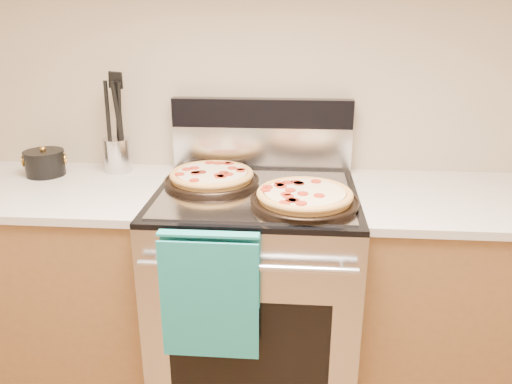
# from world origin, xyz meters

# --- Properties ---
(wall_back) EXTENTS (4.00, 0.00, 4.00)m
(wall_back) POSITION_xyz_m (0.00, 2.00, 1.35)
(wall_back) COLOR tan
(wall_back) RESTS_ON ground
(range_body) EXTENTS (0.76, 0.68, 0.90)m
(range_body) POSITION_xyz_m (0.00, 1.65, 0.45)
(range_body) COLOR #B7B7BC
(range_body) RESTS_ON ground
(oven_window) EXTENTS (0.56, 0.01, 0.40)m
(oven_window) POSITION_xyz_m (0.00, 1.31, 0.45)
(oven_window) COLOR black
(oven_window) RESTS_ON range_body
(cooktop) EXTENTS (0.76, 0.68, 0.02)m
(cooktop) POSITION_xyz_m (0.00, 1.65, 0.91)
(cooktop) COLOR black
(cooktop) RESTS_ON range_body
(backsplash_lower) EXTENTS (0.76, 0.06, 0.18)m
(backsplash_lower) POSITION_xyz_m (0.00, 1.96, 1.01)
(backsplash_lower) COLOR silver
(backsplash_lower) RESTS_ON cooktop
(backsplash_upper) EXTENTS (0.76, 0.06, 0.12)m
(backsplash_upper) POSITION_xyz_m (0.00, 1.96, 1.16)
(backsplash_upper) COLOR black
(backsplash_upper) RESTS_ON backsplash_lower
(oven_handle) EXTENTS (0.70, 0.03, 0.03)m
(oven_handle) POSITION_xyz_m (0.00, 1.27, 0.80)
(oven_handle) COLOR silver
(oven_handle) RESTS_ON range_body
(dish_towel) EXTENTS (0.32, 0.05, 0.42)m
(dish_towel) POSITION_xyz_m (-0.12, 1.27, 0.70)
(dish_towel) COLOR teal
(dish_towel) RESTS_ON oven_handle
(foil_sheet) EXTENTS (0.70, 0.55, 0.01)m
(foil_sheet) POSITION_xyz_m (0.00, 1.62, 0.92)
(foil_sheet) COLOR gray
(foil_sheet) RESTS_ON cooktop
(cabinet_left) EXTENTS (1.00, 0.62, 0.88)m
(cabinet_left) POSITION_xyz_m (-0.88, 1.68, 0.44)
(cabinet_left) COLOR brown
(cabinet_left) RESTS_ON ground
(countertop_left) EXTENTS (1.02, 0.64, 0.03)m
(countertop_left) POSITION_xyz_m (-0.88, 1.68, 0.90)
(countertop_left) COLOR beige
(countertop_left) RESTS_ON cabinet_left
(cabinet_right) EXTENTS (1.00, 0.62, 0.88)m
(cabinet_right) POSITION_xyz_m (0.88, 1.68, 0.44)
(cabinet_right) COLOR brown
(cabinet_right) RESTS_ON ground
(countertop_right) EXTENTS (1.02, 0.64, 0.03)m
(countertop_right) POSITION_xyz_m (0.88, 1.68, 0.90)
(countertop_right) COLOR beige
(countertop_right) RESTS_ON cabinet_right
(pepperoni_pizza_back) EXTENTS (0.38, 0.38, 0.05)m
(pepperoni_pizza_back) POSITION_xyz_m (-0.18, 1.72, 0.95)
(pepperoni_pizza_back) COLOR #C4813B
(pepperoni_pizza_back) RESTS_ON foil_sheet
(pepperoni_pizza_front) EXTENTS (0.43, 0.43, 0.05)m
(pepperoni_pizza_front) POSITION_xyz_m (0.18, 1.52, 0.95)
(pepperoni_pizza_front) COLOR #C4813B
(pepperoni_pizza_front) RESTS_ON foil_sheet
(utensil_crock) EXTENTS (0.15, 0.15, 0.14)m
(utensil_crock) POSITION_xyz_m (-0.61, 1.89, 0.98)
(utensil_crock) COLOR silver
(utensil_crock) RESTS_ON countertop_left
(saucepan) EXTENTS (0.20, 0.20, 0.10)m
(saucepan) POSITION_xyz_m (-0.90, 1.81, 0.96)
(saucepan) COLOR black
(saucepan) RESTS_ON countertop_left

